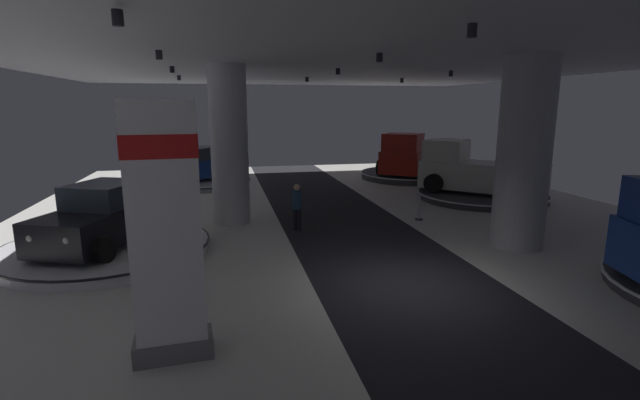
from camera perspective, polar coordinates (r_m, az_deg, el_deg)
The scene contains 15 objects.
ground at distance 11.04m, azimuth 10.97°, elevation -10.54°, with size 24.00×44.00×0.06m.
ceiling_with_spotlights at distance 10.34m, azimuth 12.24°, elevation 19.42°, with size 24.00×44.00×0.39m.
column_right at distance 14.44m, azimuth 24.13°, elevation 5.26°, with size 1.50×1.50×5.50m.
column_left at distance 16.29m, azimuth -11.27°, elevation 6.67°, with size 1.30×1.30×5.50m.
brand_sign_pylon at distance 7.64m, azimuth -18.70°, elevation -3.61°, with size 1.31×0.74×4.22m.
display_platform_deep_left at distance 25.06m, azimuth -14.96°, elevation 2.21°, with size 5.49×5.49×0.27m.
display_car_deep_left at distance 24.96m, azimuth -15.01°, elevation 4.22°, with size 4.29×4.19×1.71m.
display_platform_far_right at distance 21.75m, azimuth 19.55°, elevation 0.56°, with size 5.68×5.68×0.29m.
pickup_truck_far_right at distance 21.65m, azimuth 18.91°, elevation 3.42°, with size 5.25×5.21×2.30m.
display_platform_deep_right at distance 26.91m, azimuth 11.16°, elevation 3.12°, with size 5.68×5.68×0.36m.
pickup_truck_deep_right at distance 26.46m, azimuth 11.08°, elevation 5.37°, with size 4.92×5.47×2.30m.
display_platform_mid_left at distance 14.29m, azimuth -25.08°, elevation -5.45°, with size 5.68×5.68×0.31m.
display_car_mid_left at distance 14.10m, azimuth -25.33°, elevation -1.91°, with size 3.41×4.57×1.71m.
visitor_walking_near at distance 15.15m, azimuth -2.90°, elevation -0.54°, with size 0.32×0.32×1.59m.
stanchion_b at distance 17.08m, azimuth 12.30°, elevation -1.23°, with size 0.28×0.28×1.01m.
Camera 1 is at (-4.14, -9.36, 4.12)m, focal length 25.59 mm.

